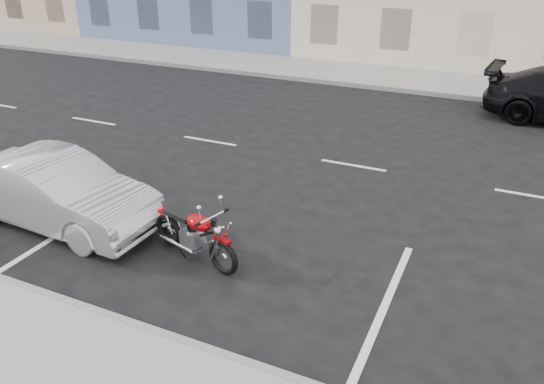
{
  "coord_description": "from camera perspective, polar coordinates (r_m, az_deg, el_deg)",
  "views": [
    {
      "loc": [
        1.13,
        -11.47,
        5.01
      ],
      "look_at": [
        -2.48,
        -3.63,
        0.8
      ],
      "focal_mm": 35.0,
      "sensor_mm": 36.0,
      "label": 1
    }
  ],
  "objects": [
    {
      "name": "ground",
      "position": [
        12.57,
        17.46,
        1.24
      ],
      "size": [
        120.0,
        120.0,
        0.0
      ],
      "primitive_type": "plane",
      "color": "black",
      "rests_on": "ground"
    },
    {
      "name": "sedan_silver",
      "position": [
        10.69,
        -22.1,
        0.05
      ],
      "size": [
        4.19,
        1.63,
        1.36
      ],
      "primitive_type": "imported",
      "rotation": [
        0.0,
        0.0,
        1.52
      ],
      "color": "#AFB3B7",
      "rests_on": "ground"
    },
    {
      "name": "sidewalk_far",
      "position": [
        21.66,
        7.81,
        12.6
      ],
      "size": [
        80.0,
        3.4,
        0.15
      ],
      "primitive_type": "cube",
      "color": "gray",
      "rests_on": "ground"
    },
    {
      "name": "motorcycle",
      "position": [
        8.57,
        -5.17,
        -6.28
      ],
      "size": [
        1.93,
        0.82,
        0.99
      ],
      "rotation": [
        0.0,
        0.0,
        -0.27
      ],
      "color": "black",
      "rests_on": "ground"
    },
    {
      "name": "curb_far",
      "position": [
        20.08,
        6.3,
        11.64
      ],
      "size": [
        80.0,
        0.12,
        0.16
      ],
      "primitive_type": "cube",
      "color": "gray",
      "rests_on": "ground"
    },
    {
      "name": "curb_near",
      "position": [
        9.05,
        -24.49,
        -9.7
      ],
      "size": [
        80.0,
        0.12,
        0.16
      ],
      "primitive_type": "cube",
      "color": "gray",
      "rests_on": "ground"
    }
  ]
}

